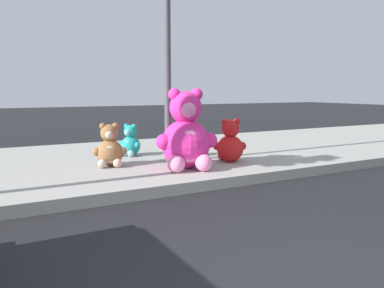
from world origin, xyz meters
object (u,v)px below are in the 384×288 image
(sign_pole, at_px, (167,57))
(plush_teal, at_px, (130,143))
(plush_pink_large, at_px, (186,137))
(plush_red, at_px, (230,144))
(plush_tan, at_px, (194,145))
(plush_brown, at_px, (110,149))

(sign_pole, relative_size, plush_teal, 5.56)
(plush_pink_large, distance_m, plush_red, 0.93)
(plush_teal, distance_m, plush_red, 1.84)
(plush_teal, height_order, plush_red, plush_red)
(sign_pole, height_order, plush_tan, sign_pole)
(sign_pole, distance_m, plush_red, 1.74)
(plush_pink_large, xyz_separation_m, plush_brown, (-0.97, 0.71, -0.21))
(plush_teal, height_order, plush_brown, plush_brown)
(plush_teal, bearing_deg, plush_pink_large, -76.18)
(plush_brown, height_order, plush_tan, plush_brown)
(plush_teal, height_order, plush_tan, plush_teal)
(sign_pole, distance_m, plush_teal, 1.76)
(plush_pink_large, height_order, plush_brown, plush_pink_large)
(plush_tan, bearing_deg, sign_pole, -150.93)
(plush_pink_large, relative_size, plush_tan, 2.46)
(plush_pink_large, distance_m, plush_teal, 1.56)
(sign_pole, height_order, plush_brown, sign_pole)
(plush_brown, distance_m, plush_tan, 1.64)
(plush_pink_large, height_order, plush_teal, plush_pink_large)
(plush_tan, relative_size, plush_red, 0.68)
(plush_teal, xyz_separation_m, plush_brown, (-0.60, -0.78, 0.04))
(plush_teal, distance_m, plush_brown, 0.98)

